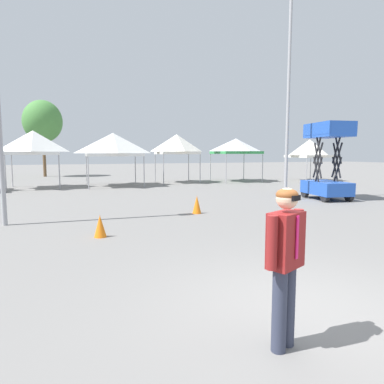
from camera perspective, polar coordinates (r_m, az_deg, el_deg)
name	(u,v)px	position (r m, az deg, el deg)	size (l,w,h in m)	color
ground_plane	(309,311)	(5.21, 18.78, -18.17)	(140.00, 140.00, 0.00)	slate
canopy_tent_behind_right	(33,143)	(23.46, -24.82, 7.42)	(3.01, 3.01, 3.55)	#9E9EA3
canopy_tent_left_of_center	(113,145)	(23.38, -12.91, 7.66)	(3.68, 3.68, 3.48)	#9E9EA3
canopy_tent_right_of_center	(177,144)	(25.52, -2.54, 7.89)	(2.93, 2.93, 3.55)	#9E9EA3
canopy_tent_far_right	(236,146)	(26.85, 7.29, 7.53)	(3.22, 3.22, 3.29)	#9E9EA3
canopy_tent_center	(309,149)	(28.70, 18.90, 6.83)	(2.84, 2.84, 3.24)	#9E9EA3
scissor_lift	(327,176)	(17.25, 21.44, 2.51)	(1.75, 2.49, 3.55)	black
person_foreground	(285,257)	(3.88, 15.20, -10.34)	(0.60, 0.39, 1.78)	#33384C
light_pole_near_lift	(289,78)	(16.75, 15.76, 17.67)	(0.36, 0.36, 9.81)	#9E9EA3
tree_behind_tents_right	(43,121)	(35.10, -23.54, 10.67)	(3.49, 3.49, 7.03)	brown
traffic_cone_lot_center	(100,226)	(9.17, -14.99, -5.48)	(0.32, 0.32, 0.58)	orange
traffic_cone_near_barrier	(197,205)	(12.32, 0.81, -2.10)	(0.32, 0.32, 0.64)	orange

